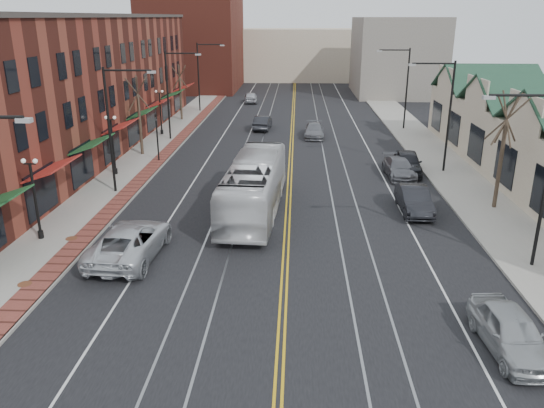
# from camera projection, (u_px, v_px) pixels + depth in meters

# --- Properties ---
(ground) EXTENTS (160.00, 160.00, 0.00)m
(ground) POSITION_uv_depth(u_px,v_px,m) (282.00, 333.00, 19.61)
(ground) COLOR black
(ground) RESTS_ON ground
(sidewalk_left) EXTENTS (4.00, 120.00, 0.15)m
(sidewalk_left) POSITION_uv_depth(u_px,v_px,m) (127.00, 175.00, 38.94)
(sidewalk_left) COLOR gray
(sidewalk_left) RESTS_ON ground
(sidewalk_right) EXTENTS (4.00, 120.00, 0.15)m
(sidewalk_right) POSITION_uv_depth(u_px,v_px,m) (457.00, 179.00, 37.88)
(sidewalk_right) COLOR gray
(sidewalk_right) RESTS_ON ground
(building_left) EXTENTS (10.00, 50.00, 11.00)m
(building_left) POSITION_uv_depth(u_px,v_px,m) (63.00, 87.00, 44.03)
(building_left) COLOR maroon
(building_left) RESTS_ON ground
(backdrop_left) EXTENTS (14.00, 18.00, 14.00)m
(backdrop_left) POSITION_uv_depth(u_px,v_px,m) (194.00, 44.00, 83.88)
(backdrop_left) COLOR maroon
(backdrop_left) RESTS_ON ground
(backdrop_mid) EXTENTS (22.00, 14.00, 9.00)m
(backdrop_mid) POSITION_uv_depth(u_px,v_px,m) (295.00, 54.00, 98.13)
(backdrop_mid) COLOR #C2AF95
(backdrop_mid) RESTS_ON ground
(backdrop_right) EXTENTS (12.00, 16.00, 11.00)m
(backdrop_right) POSITION_uv_depth(u_px,v_px,m) (396.00, 56.00, 78.31)
(backdrop_right) COLOR slate
(backdrop_right) RESTS_ON ground
(streetlight_l_1) EXTENTS (3.33, 0.25, 8.00)m
(streetlight_l_1) POSITION_uv_depth(u_px,v_px,m) (115.00, 118.00, 33.48)
(streetlight_l_1) COLOR black
(streetlight_l_1) RESTS_ON sidewalk_left
(streetlight_l_2) EXTENTS (3.33, 0.25, 8.00)m
(streetlight_l_2) POSITION_uv_depth(u_px,v_px,m) (172.00, 86.00, 48.55)
(streetlight_l_2) COLOR black
(streetlight_l_2) RESTS_ON sidewalk_left
(streetlight_l_3) EXTENTS (3.33, 0.25, 8.00)m
(streetlight_l_3) POSITION_uv_depth(u_px,v_px,m) (202.00, 70.00, 63.61)
(streetlight_l_3) COLOR black
(streetlight_l_3) RESTS_ON sidewalk_left
(streetlight_r_0) EXTENTS (3.33, 0.25, 8.00)m
(streetlight_r_0) POSITION_uv_depth(u_px,v_px,m) (539.00, 163.00, 23.09)
(streetlight_r_0) COLOR black
(streetlight_r_0) RESTS_ON sidewalk_right
(streetlight_r_1) EXTENTS (3.33, 0.25, 8.00)m
(streetlight_r_1) POSITION_uv_depth(u_px,v_px,m) (444.00, 105.00, 38.15)
(streetlight_r_1) COLOR black
(streetlight_r_1) RESTS_ON sidewalk_right
(streetlight_r_2) EXTENTS (3.33, 0.25, 8.00)m
(streetlight_r_2) POSITION_uv_depth(u_px,v_px,m) (403.00, 80.00, 53.22)
(streetlight_r_2) COLOR black
(streetlight_r_2) RESTS_ON sidewalk_right
(lamppost_l_1) EXTENTS (0.84, 0.28, 4.27)m
(lamppost_l_1) POSITION_uv_depth(u_px,v_px,m) (36.00, 201.00, 26.97)
(lamppost_l_1) COLOR black
(lamppost_l_1) RESTS_ON sidewalk_left
(lamppost_l_2) EXTENTS (0.84, 0.28, 4.27)m
(lamppost_l_2) POSITION_uv_depth(u_px,v_px,m) (113.00, 146.00, 38.27)
(lamppost_l_2) COLOR black
(lamppost_l_2) RESTS_ON sidewalk_left
(lamppost_l_3) EXTENTS (0.84, 0.28, 4.27)m
(lamppost_l_3) POSITION_uv_depth(u_px,v_px,m) (161.00, 113.00, 51.45)
(lamppost_l_3) COLOR black
(lamppost_l_3) RESTS_ON sidewalk_left
(tree_left_near) EXTENTS (1.78, 1.37, 6.48)m
(tree_left_near) POSITION_uv_depth(u_px,v_px,m) (139.00, 114.00, 43.47)
(tree_left_near) COLOR #382B21
(tree_left_near) RESTS_ON sidewalk_left
(tree_left_far) EXTENTS (1.66, 1.28, 6.02)m
(tree_left_far) POSITION_uv_depth(u_px,v_px,m) (180.00, 91.00, 58.61)
(tree_left_far) COLOR #382B21
(tree_left_far) RESTS_ON sidewalk_left
(tree_right_mid) EXTENTS (1.90, 1.46, 6.93)m
(tree_right_mid) POSITION_uv_depth(u_px,v_px,m) (502.00, 149.00, 30.98)
(tree_right_mid) COLOR #382B21
(tree_right_mid) RESTS_ON sidewalk_right
(manhole_mid) EXTENTS (0.60, 0.60, 0.02)m
(manhole_mid) POSITION_uv_depth(u_px,v_px,m) (25.00, 284.00, 22.87)
(manhole_mid) COLOR #592D19
(manhole_mid) RESTS_ON sidewalk_left
(manhole_far) EXTENTS (0.60, 0.60, 0.02)m
(manhole_far) POSITION_uv_depth(u_px,v_px,m) (71.00, 238.00, 27.58)
(manhole_far) COLOR #592D19
(manhole_far) RESTS_ON sidewalk_left
(traffic_signal) EXTENTS (0.18, 0.15, 3.80)m
(traffic_signal) POSITION_uv_depth(u_px,v_px,m) (157.00, 133.00, 41.89)
(traffic_signal) COLOR black
(traffic_signal) RESTS_ON sidewalk_left
(transit_bus) EXTENTS (3.39, 11.89, 3.27)m
(transit_bus) POSITION_uv_depth(u_px,v_px,m) (254.00, 186.00, 31.21)
(transit_bus) COLOR silver
(transit_bus) RESTS_ON ground
(parked_suv) EXTENTS (3.14, 6.24, 1.70)m
(parked_suv) POSITION_uv_depth(u_px,v_px,m) (130.00, 241.00, 25.51)
(parked_suv) COLOR silver
(parked_suv) RESTS_ON ground
(parked_car_a) EXTENTS (2.10, 4.54, 1.51)m
(parked_car_a) POSITION_uv_depth(u_px,v_px,m) (511.00, 331.00, 18.37)
(parked_car_a) COLOR #A4A8AB
(parked_car_a) RESTS_ON ground
(parked_car_b) EXTENTS (1.63, 4.62, 1.52)m
(parked_car_b) POSITION_uv_depth(u_px,v_px,m) (414.00, 200.00, 31.54)
(parked_car_b) COLOR black
(parked_car_b) RESTS_ON ground
(parked_car_c) EXTENTS (2.07, 4.76, 1.36)m
(parked_car_c) POSITION_uv_depth(u_px,v_px,m) (399.00, 168.00, 38.47)
(parked_car_c) COLOR slate
(parked_car_c) RESTS_ON ground
(parked_car_d) EXTENTS (2.43, 5.01, 1.65)m
(parked_car_d) POSITION_uv_depth(u_px,v_px,m) (407.00, 162.00, 39.41)
(parked_car_d) COLOR black
(parked_car_d) RESTS_ON ground
(distant_car_left) EXTENTS (1.82, 4.46, 1.44)m
(distant_car_left) POSITION_uv_depth(u_px,v_px,m) (263.00, 123.00, 54.74)
(distant_car_left) COLOR black
(distant_car_left) RESTS_ON ground
(distant_car_right) EXTENTS (2.01, 4.64, 1.33)m
(distant_car_right) POSITION_uv_depth(u_px,v_px,m) (314.00, 131.00, 51.19)
(distant_car_right) COLOR slate
(distant_car_right) RESTS_ON ground
(distant_car_far) EXTENTS (2.10, 4.43, 1.46)m
(distant_car_far) POSITION_uv_depth(u_px,v_px,m) (251.00, 97.00, 71.86)
(distant_car_far) COLOR #B2B4BA
(distant_car_far) RESTS_ON ground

